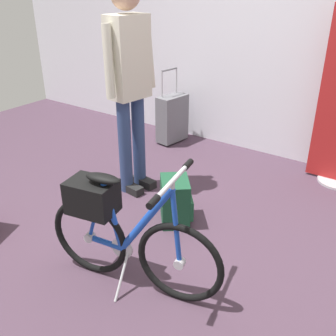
{
  "coord_description": "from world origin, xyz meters",
  "views": [
    {
      "loc": [
        1.45,
        -1.74,
        1.72
      ],
      "look_at": [
        0.08,
        0.2,
        0.55
      ],
      "focal_mm": 41.68,
      "sensor_mm": 36.0,
      "label": 1
    }
  ],
  "objects": [
    {
      "name": "ground_plane",
      "position": [
        0.0,
        0.0,
        0.0
      ],
      "size": [
        7.07,
        7.07,
        0.0
      ],
      "primitive_type": "plane",
      "color": "#473342"
    },
    {
      "name": "folding_bike_foreground",
      "position": [
        0.13,
        -0.36,
        0.38
      ],
      "size": [
        1.12,
        0.53,
        0.8
      ],
      "color": "black",
      "rests_on": "ground_plane"
    },
    {
      "name": "back_wall",
      "position": [
        0.0,
        2.07,
        1.5
      ],
      "size": [
        7.07,
        0.1,
        3.0
      ],
      "primitive_type": "cube",
      "color": "silver",
      "rests_on": "ground_plane"
    },
    {
      "name": "backpack_on_floor",
      "position": [
        0.02,
        0.38,
        0.18
      ],
      "size": [
        0.34,
        0.35,
        0.36
      ],
      "color": "#19472D",
      "rests_on": "ground_plane"
    },
    {
      "name": "rolling_suitcase",
      "position": [
        -0.92,
        1.71,
        0.28
      ],
      "size": [
        0.23,
        0.38,
        0.83
      ],
      "color": "slate",
      "rests_on": "ground_plane"
    },
    {
      "name": "visitor_near_wall",
      "position": [
        -0.59,
        0.62,
        0.99
      ],
      "size": [
        0.3,
        0.53,
        1.71
      ],
      "color": "navy",
      "rests_on": "ground_plane"
    }
  ]
}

